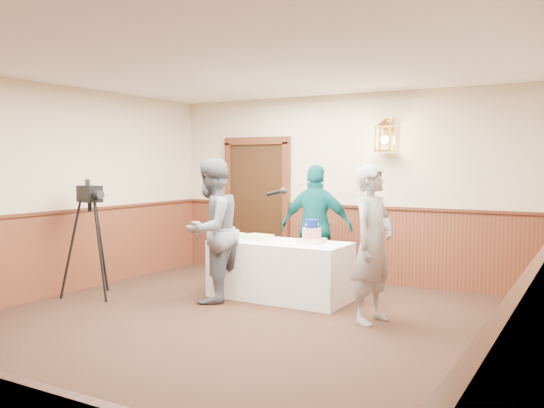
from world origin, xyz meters
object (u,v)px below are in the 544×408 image
at_px(interviewer, 212,230).
at_px(sheet_cake_green, 234,235).
at_px(baker, 373,244).
at_px(assistant_p, 316,227).
at_px(tiered_cake, 312,234).
at_px(display_table, 280,270).
at_px(sheet_cake_yellow, 258,237).
at_px(tv_camera_rig, 91,247).

bearing_deg(interviewer, sheet_cake_green, -175.51).
xyz_separation_m(baker, assistant_p, (-1.28, 1.24, -0.00)).
distance_m(tiered_cake, sheet_cake_green, 1.16).
xyz_separation_m(tiered_cake, baker, (1.01, -0.53, 0.01)).
relative_size(display_table, tiered_cake, 5.89).
xyz_separation_m(sheet_cake_green, interviewer, (0.05, -0.59, 0.13)).
bearing_deg(sheet_cake_yellow, interviewer, -121.92).
height_order(display_table, assistant_p, assistant_p).
height_order(display_table, interviewer, interviewer).
xyz_separation_m(display_table, baker, (1.44, -0.47, 0.50)).
xyz_separation_m(interviewer, assistant_p, (0.84, 1.33, -0.04)).
relative_size(tiered_cake, interviewer, 0.17).
height_order(tiered_cake, baker, baker).
relative_size(sheet_cake_yellow, tv_camera_rig, 0.23).
distance_m(tiered_cake, interviewer, 1.27).
xyz_separation_m(display_table, sheet_cake_yellow, (-0.33, -0.00, 0.41)).
bearing_deg(tv_camera_rig, sheet_cake_green, 55.09).
bearing_deg(display_table, interviewer, -140.04).
height_order(sheet_cake_green, interviewer, interviewer).
relative_size(tiered_cake, tv_camera_rig, 0.21).
xyz_separation_m(display_table, interviewer, (-0.67, -0.57, 0.54)).
height_order(display_table, baker, baker).
bearing_deg(assistant_p, sheet_cake_green, 29.74).
bearing_deg(tiered_cake, interviewer, -150.77).
xyz_separation_m(display_table, assistant_p, (0.16, 0.76, 0.50)).
bearing_deg(tv_camera_rig, tiered_cake, 41.00).
relative_size(sheet_cake_yellow, assistant_p, 0.19).
bearing_deg(baker, display_table, 82.11).
relative_size(tiered_cake, sheet_cake_yellow, 0.90).
height_order(baker, tv_camera_rig, baker).
xyz_separation_m(display_table, sheet_cake_green, (-0.72, 0.02, 0.41)).
distance_m(sheet_cake_green, interviewer, 0.60).
relative_size(baker, assistant_p, 1.00).
bearing_deg(tv_camera_rig, assistant_p, 55.40).
bearing_deg(interviewer, baker, 92.54).
xyz_separation_m(sheet_cake_green, baker, (2.16, -0.49, 0.09)).
bearing_deg(sheet_cake_yellow, tv_camera_rig, -147.73).
relative_size(display_table, tv_camera_rig, 1.22).
relative_size(display_table, sheet_cake_green, 6.60).
relative_size(display_table, sheet_cake_yellow, 5.33).
bearing_deg(sheet_cake_yellow, baker, -14.87).
bearing_deg(display_table, baker, -18.21).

